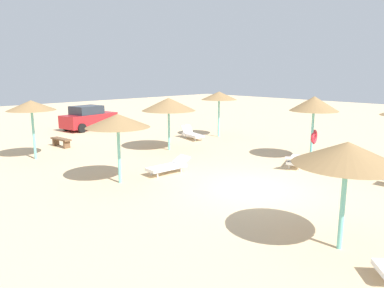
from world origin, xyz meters
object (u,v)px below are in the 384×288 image
object	(u,v)px
parked_car	(89,118)
parasol_0	(219,96)
parasol_6	(169,104)
lounger_0	(192,134)
parasol_4	(118,121)
parasol_5	(31,106)
parasol_2	(314,105)
bench_0	(61,141)
parasol_3	(347,154)
lounger_4	(169,166)
lounger_2	(296,160)

from	to	relation	value
parked_car	parasol_0	bearing A→B (deg)	-62.62
parasol_6	lounger_0	world-z (taller)	parasol_6
parasol_4	parasol_5	xyz separation A→B (m)	(-0.81, 6.09, 0.20)
parasol_0	parasol_2	distance (m)	7.42
parasol_2	parked_car	distance (m)	16.29
lounger_0	bench_0	distance (m)	7.71
parasol_0	parasol_3	world-z (taller)	parasol_0
parasol_3	parasol_5	size ratio (longest dim) A/B	0.92
parasol_5	lounger_4	world-z (taller)	parasol_5
lounger_4	parasol_3	bearing A→B (deg)	-99.65
lounger_4	parked_car	bearing A→B (deg)	75.23
parasol_0	parasol_4	distance (m)	10.86
parasol_5	lounger_2	distance (m)	12.45
parasol_3	parasol_6	xyz separation A→B (m)	(4.28, 11.21, 0.13)
parasol_0	parasol_2	xyz separation A→B (m)	(-1.54, -7.26, 0.01)
parasol_5	parasol_4	bearing A→B (deg)	-82.41
parasol_0	parasol_5	distance (m)	11.09
parasol_3	lounger_0	xyz separation A→B (m)	(7.40, 12.66, -1.99)
lounger_4	parasol_5	bearing A→B (deg)	115.03
lounger_0	parasol_4	bearing A→B (deg)	-150.89
parasol_5	lounger_0	xyz separation A→B (m)	(9.07, -1.49, -2.24)
lounger_0	parked_car	xyz separation A→B (m)	(-2.66, 8.07, 0.50)
parasol_4	bench_0	size ratio (longest dim) A/B	1.70
parasol_3	parasol_4	size ratio (longest dim) A/B	0.99
lounger_4	parked_car	size ratio (longest dim) A/B	0.46
parasol_2	parasol_6	world-z (taller)	parasol_2
bench_0	parked_car	bearing A→B (deg)	47.86
lounger_4	bench_0	xyz separation A→B (m)	(-0.86, 8.25, 0.04)
parasol_0	parasol_2	world-z (taller)	parasol_2
parasol_4	lounger_0	size ratio (longest dim) A/B	1.34
parked_car	parasol_4	bearing A→B (deg)	-113.83
lounger_0	parasol_2	bearing A→B (deg)	-87.93
lounger_0	lounger_2	world-z (taller)	lounger_0
parasol_5	bench_0	size ratio (longest dim) A/B	1.83
parasol_3	bench_0	bearing A→B (deg)	88.36
parasol_3	parked_car	world-z (taller)	parasol_3
parasol_3	lounger_2	distance (m)	7.86
parked_car	lounger_4	bearing A→B (deg)	-104.77
lounger_2	parked_car	world-z (taller)	parked_car
parked_car	parasol_6	bearing A→B (deg)	-92.75
parasol_2	parasol_3	size ratio (longest dim) A/B	1.17
lounger_2	lounger_4	world-z (taller)	lounger_4
parasol_3	lounger_0	bearing A→B (deg)	59.69
parked_car	parasol_5	bearing A→B (deg)	-134.25
bench_0	lounger_4	bearing A→B (deg)	-84.04
parasol_5	parasol_6	size ratio (longest dim) A/B	0.99
bench_0	parked_car	size ratio (longest dim) A/B	0.36
parasol_5	bench_0	distance (m)	3.58
parasol_6	bench_0	distance (m)	6.48
parasol_4	parked_car	xyz separation A→B (m)	(5.60, 12.67, -1.54)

